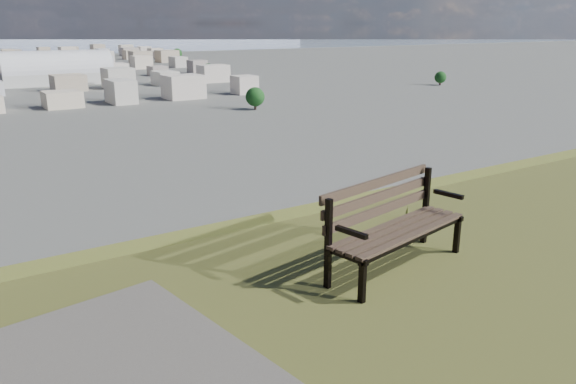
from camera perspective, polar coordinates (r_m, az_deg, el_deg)
park_bench at (r=5.64m, az=10.49°, el=-2.78°), size 1.76×0.86×0.88m
arena at (r=289.31m, az=-22.36°, el=11.05°), size 48.97×22.96×20.21m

